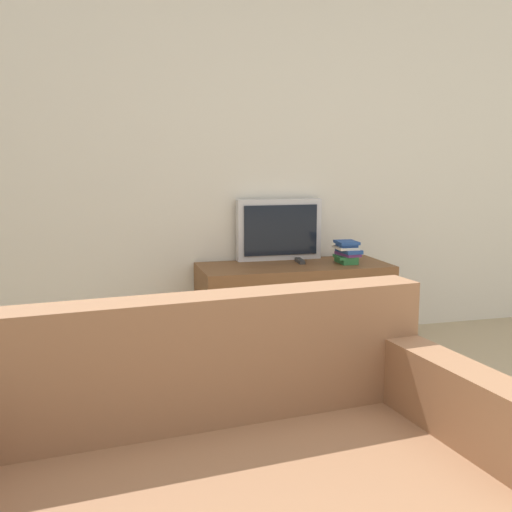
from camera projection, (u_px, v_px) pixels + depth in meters
The scene contains 6 objects.
wall_back at pixel (250, 161), 4.26m from camera, with size 9.00×0.06×2.60m.
tv_stand at pixel (294, 306), 4.17m from camera, with size 1.31×0.54×0.59m.
television at pixel (279, 230), 4.30m from camera, with size 0.62×0.09×0.44m.
couch at pixel (222, 511), 1.75m from camera, with size 1.75×1.04×0.86m.
book_stack at pixel (347, 252), 4.17m from camera, with size 0.16×0.23×0.16m.
remote_on_stand at pixel (300, 261), 4.21m from camera, with size 0.06×0.17×0.02m.
Camera 1 is at (-1.09, -1.15, 1.30)m, focal length 42.00 mm.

